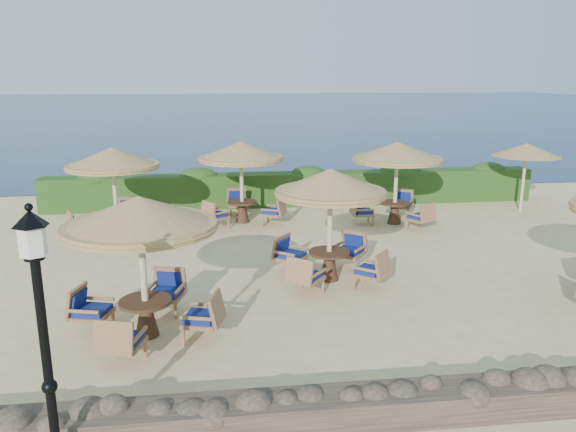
{
  "coord_description": "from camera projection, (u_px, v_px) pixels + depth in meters",
  "views": [
    {
      "loc": [
        -2.78,
        -12.92,
        4.72
      ],
      "look_at": [
        -1.1,
        0.45,
        1.3
      ],
      "focal_mm": 35.0,
      "sensor_mm": 36.0,
      "label": 1
    }
  ],
  "objects": [
    {
      "name": "hedge",
      "position": [
        295.0,
        189.0,
        20.7
      ],
      "size": [
        18.0,
        0.9,
        1.2
      ],
      "primitive_type": "cube",
      "color": "#1D3D13",
      "rests_on": "ground"
    },
    {
      "name": "extra_parasol",
      "position": [
        526.0,
        150.0,
        19.33
      ],
      "size": [
        2.3,
        2.3,
        2.41
      ],
      "color": "beige",
      "rests_on": "ground"
    },
    {
      "name": "sea",
      "position": [
        236.0,
        107.0,
        81.24
      ],
      "size": [
        160.0,
        160.0,
        0.0
      ],
      "primitive_type": "plane",
      "color": "#0A1A45",
      "rests_on": "ground"
    },
    {
      "name": "stone_wall",
      "position": [
        424.0,
        403.0,
        7.9
      ],
      "size": [
        15.0,
        0.65,
        0.44
      ],
      "primitive_type": "cube",
      "color": "brown",
      "rests_on": "ground"
    },
    {
      "name": "ground",
      "position": [
        334.0,
        270.0,
        13.92
      ],
      "size": [
        120.0,
        120.0,
        0.0
      ],
      "primitive_type": "plane",
      "color": "beige",
      "rests_on": "ground"
    },
    {
      "name": "cafe_set_1",
      "position": [
        330.0,
        207.0,
        12.81
      ],
      "size": [
        2.6,
        2.6,
        2.65
      ],
      "color": "beige",
      "rests_on": "ground"
    },
    {
      "name": "cafe_set_0",
      "position": [
        141.0,
        242.0,
        9.97
      ],
      "size": [
        2.89,
        2.89,
        2.65
      ],
      "color": "beige",
      "rests_on": "ground"
    },
    {
      "name": "cafe_set_4",
      "position": [
        241.0,
        165.0,
        17.9
      ],
      "size": [
        2.79,
        2.8,
        2.65
      ],
      "color": "beige",
      "rests_on": "ground"
    },
    {
      "name": "cafe_set_5",
      "position": [
        397.0,
        165.0,
        17.76
      ],
      "size": [
        2.85,
        2.85,
        2.65
      ],
      "color": "beige",
      "rests_on": "ground"
    },
    {
      "name": "cafe_set_3",
      "position": [
        113.0,
        173.0,
        16.43
      ],
      "size": [
        2.79,
        2.79,
        2.65
      ],
      "color": "beige",
      "rests_on": "ground"
    },
    {
      "name": "lamp_post",
      "position": [
        46.0,
        359.0,
        6.42
      ],
      "size": [
        0.44,
        0.44,
        3.31
      ],
      "color": "black",
      "rests_on": "ground"
    }
  ]
}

